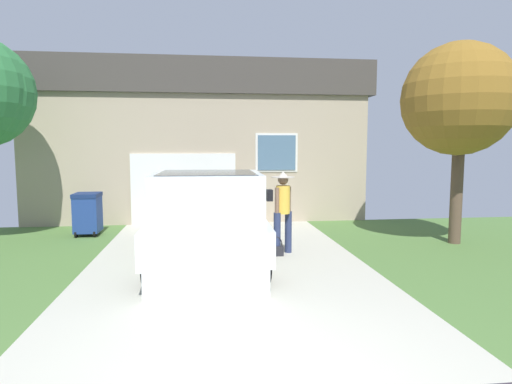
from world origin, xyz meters
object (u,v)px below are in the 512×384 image
Objects in this scene: handbag at (274,250)px; pickup_truck at (208,221)px; neighbor_tree at (457,100)px; person_with_hat at (283,207)px; house_with_garage at (200,141)px; wheeled_trash_bin at (88,212)px.

pickup_truck is at bearing -174.78° from handbag.
handbag is at bearing -172.24° from neighbor_tree.
house_with_garage is (-1.72, 6.72, 1.41)m from person_with_hat.
neighbor_tree is 4.20× the size of wheeled_trash_bin.
handbag is at bearing -77.56° from house_with_garage.
person_with_hat is 4.56m from neighbor_tree.
pickup_truck reaches higher than person_with_hat.
person_with_hat is 5.13m from wheeled_trash_bin.
pickup_truck reaches higher than wheeled_trash_bin.
wheeled_trash_bin is (-4.49, 2.44, -0.40)m from person_with_hat.
person_with_hat is at bearing -75.62° from house_with_garage.
house_with_garage is (-0.18, 7.00, 1.62)m from pickup_truck.
handbag is 0.39× the size of wheeled_trash_bin.
neighbor_tree reaches higher than pickup_truck.
wheeled_trash_bin is (-8.43, 2.04, -2.64)m from neighbor_tree.
person_with_hat is at bearing 38.08° from handbag.
person_with_hat is at bearing -28.57° from wheeled_trash_bin.
wheeled_trash_bin reaches higher than handbag.
house_with_garage is 5.40m from wheeled_trash_bin.
neighbor_tree is at bearing 151.66° from person_with_hat.
house_with_garage is at bearing -87.38° from pickup_truck.
neighbor_tree is at bearing 7.76° from handbag.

